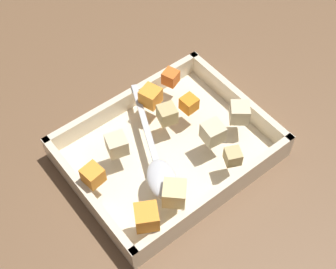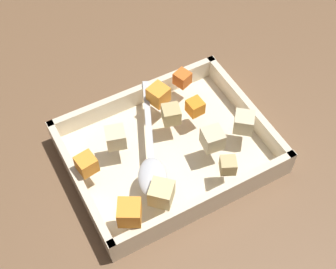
% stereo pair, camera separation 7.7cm
% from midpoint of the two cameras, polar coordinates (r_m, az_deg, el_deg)
% --- Properties ---
extents(ground_plane, '(4.00, 4.00, 0.00)m').
position_cam_midpoint_polar(ground_plane, '(0.83, -3.26, -2.07)').
color(ground_plane, brown).
extents(baking_dish, '(0.33, 0.26, 0.05)m').
position_cam_midpoint_polar(baking_dish, '(0.81, -2.72, -2.20)').
color(baking_dish, beige).
rests_on(baking_dish, ground_plane).
extents(carrot_chunk_far_left, '(0.03, 0.03, 0.02)m').
position_cam_midpoint_polar(carrot_chunk_far_left, '(0.85, -2.30, 6.68)').
color(carrot_chunk_far_left, orange).
rests_on(carrot_chunk_far_left, baking_dish).
extents(carrot_chunk_corner_se, '(0.03, 0.03, 0.03)m').
position_cam_midpoint_polar(carrot_chunk_corner_se, '(0.74, -11.94, -4.99)').
color(carrot_chunk_corner_se, orange).
rests_on(carrot_chunk_corner_se, baking_dish).
extents(carrot_chunk_rim_edge, '(0.04, 0.04, 0.03)m').
position_cam_midpoint_polar(carrot_chunk_rim_edge, '(0.81, -4.80, 4.38)').
color(carrot_chunk_rim_edge, orange).
rests_on(carrot_chunk_rim_edge, baking_dish).
extents(carrot_chunk_mid_right, '(0.05, 0.05, 0.03)m').
position_cam_midpoint_polar(carrot_chunk_mid_right, '(0.69, -5.82, -10.01)').
color(carrot_chunk_mid_right, orange).
rests_on(carrot_chunk_mid_right, baking_dish).
extents(carrot_chunk_back_center, '(0.03, 0.03, 0.03)m').
position_cam_midpoint_polar(carrot_chunk_back_center, '(0.80, -0.20, 3.52)').
color(carrot_chunk_back_center, orange).
rests_on(carrot_chunk_back_center, baking_dish).
extents(potato_chunk_corner_nw, '(0.04, 0.04, 0.03)m').
position_cam_midpoint_polar(potato_chunk_corner_nw, '(0.79, -2.89, 2.28)').
color(potato_chunk_corner_nw, tan).
rests_on(potato_chunk_corner_nw, baking_dish).
extents(potato_chunk_corner_sw, '(0.04, 0.04, 0.03)m').
position_cam_midpoint_polar(potato_chunk_corner_sw, '(0.76, -9.03, -1.40)').
color(potato_chunk_corner_sw, beige).
rests_on(potato_chunk_corner_sw, baking_dish).
extents(potato_chunk_near_spoon, '(0.05, 0.05, 0.03)m').
position_cam_midpoint_polar(potato_chunk_near_spoon, '(0.70, -2.40, -7.26)').
color(potato_chunk_near_spoon, '#E0CC89').
rests_on(potato_chunk_near_spoon, baking_dish).
extents(potato_chunk_near_right, '(0.04, 0.04, 0.03)m').
position_cam_midpoint_polar(potato_chunk_near_right, '(0.79, 5.82, 2.46)').
color(potato_chunk_near_right, beige).
rests_on(potato_chunk_near_right, baking_dish).
extents(potato_chunk_front_center, '(0.03, 0.03, 0.02)m').
position_cam_midpoint_polar(potato_chunk_front_center, '(0.74, 4.84, -2.83)').
color(potato_chunk_front_center, tan).
rests_on(potato_chunk_front_center, baking_dish).
extents(potato_chunk_heap_side, '(0.04, 0.04, 0.03)m').
position_cam_midpoint_polar(potato_chunk_heap_side, '(0.76, 2.53, 0.04)').
color(potato_chunk_heap_side, beige).
rests_on(potato_chunk_heap_side, baking_dish).
extents(serving_spoon, '(0.12, 0.23, 0.02)m').
position_cam_midpoint_polar(serving_spoon, '(0.73, -4.02, -4.69)').
color(serving_spoon, silver).
rests_on(serving_spoon, baking_dish).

